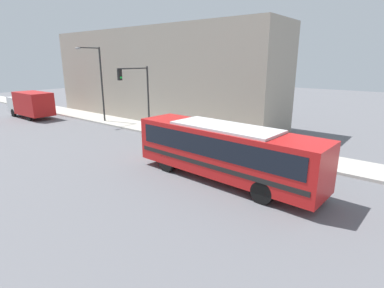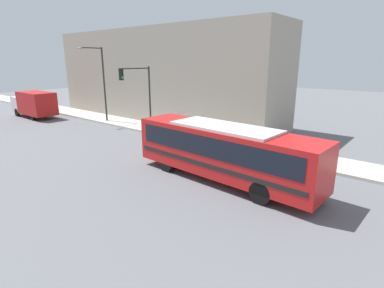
{
  "view_description": "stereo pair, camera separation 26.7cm",
  "coord_description": "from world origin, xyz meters",
  "px_view_note": "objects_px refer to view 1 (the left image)",
  "views": [
    {
      "loc": [
        -13.29,
        -8.68,
        6.34
      ],
      "look_at": [
        0.75,
        2.5,
        1.32
      ],
      "focal_mm": 28.0,
      "sensor_mm": 36.0,
      "label": 1
    },
    {
      "loc": [
        -13.12,
        -8.88,
        6.34
      ],
      "look_at": [
        0.75,
        2.5,
        1.32
      ],
      "focal_mm": 28.0,
      "sensor_mm": 36.0,
      "label": 2
    }
  ],
  "objects_px": {
    "city_bus": "(224,149)",
    "delivery_truck": "(31,104)",
    "street_lamp": "(99,78)",
    "parking_meter": "(167,124)",
    "fire_hydrant": "(201,136)",
    "traffic_light_pole": "(139,88)"
  },
  "relations": [
    {
      "from": "fire_hydrant",
      "to": "traffic_light_pole",
      "type": "xyz_separation_m",
      "value": [
        -0.93,
        6.07,
        3.47
      ]
    },
    {
      "from": "fire_hydrant",
      "to": "street_lamp",
      "type": "height_order",
      "value": "street_lamp"
    },
    {
      "from": "city_bus",
      "to": "delivery_truck",
      "type": "relative_size",
      "value": 1.59
    },
    {
      "from": "delivery_truck",
      "to": "traffic_light_pole",
      "type": "xyz_separation_m",
      "value": [
        2.35,
        -15.67,
        2.44
      ]
    },
    {
      "from": "traffic_light_pole",
      "to": "parking_meter",
      "type": "height_order",
      "value": "traffic_light_pole"
    },
    {
      "from": "street_lamp",
      "to": "city_bus",
      "type": "bearing_deg",
      "value": -105.86
    },
    {
      "from": "city_bus",
      "to": "street_lamp",
      "type": "height_order",
      "value": "street_lamp"
    },
    {
      "from": "city_bus",
      "to": "street_lamp",
      "type": "bearing_deg",
      "value": 77.19
    },
    {
      "from": "city_bus",
      "to": "fire_hydrant",
      "type": "relative_size",
      "value": 13.51
    },
    {
      "from": "traffic_light_pole",
      "to": "street_lamp",
      "type": "distance_m",
      "value": 6.98
    },
    {
      "from": "parking_meter",
      "to": "street_lamp",
      "type": "height_order",
      "value": "street_lamp"
    },
    {
      "from": "parking_meter",
      "to": "delivery_truck",
      "type": "bearing_deg",
      "value": 100.32
    },
    {
      "from": "city_bus",
      "to": "parking_meter",
      "type": "bearing_deg",
      "value": 62.92
    },
    {
      "from": "traffic_light_pole",
      "to": "parking_meter",
      "type": "distance_m",
      "value": 3.89
    },
    {
      "from": "city_bus",
      "to": "parking_meter",
      "type": "xyz_separation_m",
      "value": [
        5.35,
        9.21,
        -0.69
      ]
    },
    {
      "from": "traffic_light_pole",
      "to": "city_bus",
      "type": "bearing_deg",
      "value": -110.9
    },
    {
      "from": "fire_hydrant",
      "to": "parking_meter",
      "type": "relative_size",
      "value": 0.59
    },
    {
      "from": "delivery_truck",
      "to": "parking_meter",
      "type": "distance_m",
      "value": 18.33
    },
    {
      "from": "delivery_truck",
      "to": "fire_hydrant",
      "type": "height_order",
      "value": "delivery_truck"
    },
    {
      "from": "fire_hydrant",
      "to": "parking_meter",
      "type": "height_order",
      "value": "parking_meter"
    },
    {
      "from": "fire_hydrant",
      "to": "traffic_light_pole",
      "type": "bearing_deg",
      "value": 98.7
    },
    {
      "from": "traffic_light_pole",
      "to": "parking_meter",
      "type": "xyz_separation_m",
      "value": [
        0.93,
        -2.36,
        -2.95
      ]
    }
  ]
}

